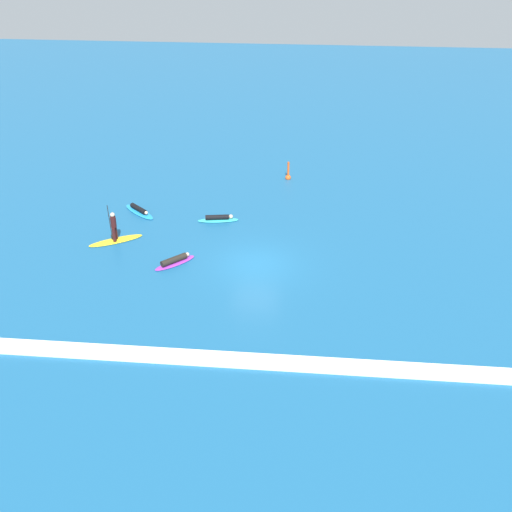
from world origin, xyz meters
The scene contains 7 objects.
ground_plane centered at (0.00, 0.00, 0.00)m, with size 120.00×120.00×0.00m, color #195684.
surfer_on_yellow_board centered at (-8.43, 1.83, 0.47)m, with size 3.10×2.30×2.21m.
surfer_on_blue_board centered at (-8.03, 5.68, 0.14)m, with size 2.63×2.47×0.42m.
surfer_on_purple_board centered at (-4.45, -0.38, 0.17)m, with size 2.26×2.23×0.43m.
surfer_on_teal_board centered at (-2.82, 4.98, 0.15)m, with size 2.60×1.02×0.42m.
marker_buoy centered at (1.20, 12.04, 0.26)m, with size 0.42×0.42×1.40m.
wave_crest centered at (0.00, -8.29, 0.09)m, with size 24.69×0.90×0.18m, color white.
Camera 1 is at (2.64, -28.64, 17.21)m, focal length 42.84 mm.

